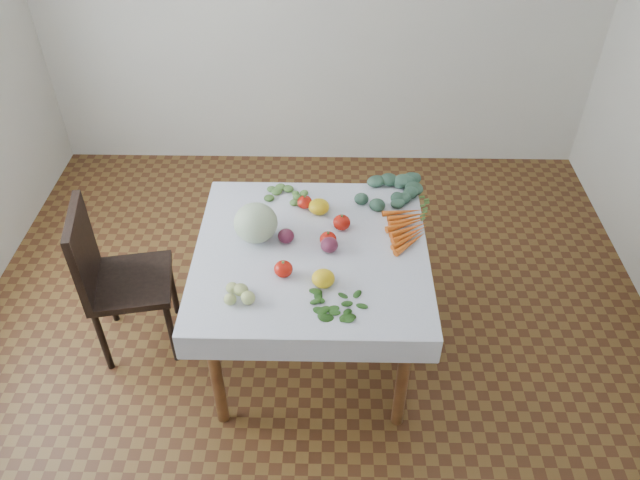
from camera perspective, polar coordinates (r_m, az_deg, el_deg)
The scene contains 18 objects.
ground at distance 3.56m, azimuth -0.69°, elevation -10.12°, with size 4.00×4.00×0.00m, color brown.
table at distance 3.08m, azimuth -0.79°, elevation -2.36°, with size 1.00×1.00×0.75m.
tablecloth at distance 3.01m, azimuth -0.81°, elevation -0.97°, with size 1.12×1.12×0.01m, color white.
chair at distance 3.40m, azimuth -18.57°, elevation -2.87°, with size 0.49×0.49×0.92m.
cabbage at distance 3.03m, azimuth -5.90°, elevation 1.57°, with size 0.21×0.21×0.19m, color beige.
tomato_a at distance 3.25m, azimuth -1.40°, elevation 3.48°, with size 0.08×0.08×0.07m, color #B5160C.
tomato_b at distance 3.02m, azimuth 0.75°, elevation 0.08°, with size 0.08×0.08×0.07m, color #B5160C.
tomato_c at distance 2.86m, azimuth -3.37°, elevation -2.66°, with size 0.09×0.09×0.08m, color #B5160C.
tomato_d at distance 3.11m, azimuth 1.99°, elevation 1.61°, with size 0.09×0.09×0.08m, color #B5160C.
heirloom_back at distance 3.22m, azimuth -0.09°, elevation 3.06°, with size 0.11×0.11×0.08m, color yellow.
heirloom_front at distance 2.81m, azimuth 0.30°, elevation -3.53°, with size 0.11×0.11×0.07m, color yellow.
onion_a at distance 2.98m, azimuth 0.86°, elevation -0.45°, with size 0.09×0.09×0.07m, color #511733.
onion_b at distance 3.04m, azimuth -3.13°, elevation 0.38°, with size 0.08×0.08×0.07m, color #511733.
tomatillo_cluster at distance 2.78m, azimuth -7.59°, elevation -4.98°, with size 0.14×0.13×0.05m.
carrot_bunch at distance 3.15m, azimuth 8.04°, elevation 1.20°, with size 0.23×0.38×0.03m.
kale_bunch at distance 3.35m, azimuth 6.36°, elevation 4.26°, with size 0.39×0.33×0.05m.
basil_bunch at distance 2.74m, azimuth 1.51°, elevation -5.88°, with size 0.25×0.18×0.01m.
dill_bunch at distance 3.36m, azimuth -2.96°, elevation 4.23°, with size 0.19×0.18×0.02m.
Camera 1 is at (0.09, -2.26, 2.74)m, focal length 35.00 mm.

